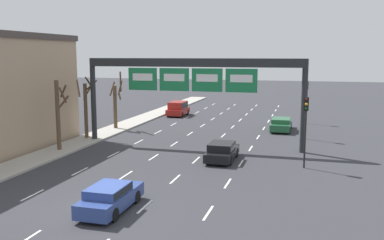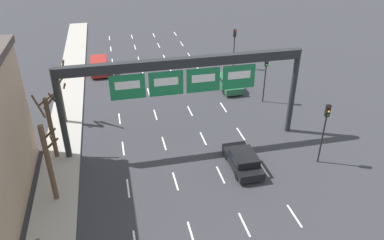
{
  "view_description": "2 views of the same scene",
  "coord_description": "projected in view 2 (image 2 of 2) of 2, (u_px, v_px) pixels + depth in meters",
  "views": [
    {
      "loc": [
        9.52,
        -18.33,
        7.63
      ],
      "look_at": [
        0.68,
        13.37,
        2.58
      ],
      "focal_mm": 40.0,
      "sensor_mm": 36.0,
      "label": 1
    },
    {
      "loc": [
        -5.16,
        -9.45,
        16.67
      ],
      "look_at": [
        0.76,
        16.28,
        1.73
      ],
      "focal_mm": 35.0,
      "sensor_mm": 36.0,
      "label": 2
    }
  ],
  "objects": [
    {
      "name": "traffic_light_far_end",
      "position": [
        234.0,
        41.0,
        43.27
      ],
      "size": [
        0.3,
        0.35,
        4.7
      ],
      "color": "black",
      "rests_on": "ground_plane"
    },
    {
      "name": "tree_bare_second",
      "position": [
        50.0,
        123.0,
        27.27
      ],
      "size": [
        1.8,
        1.83,
        5.56
      ],
      "color": "brown",
      "rests_on": "sidewalk_left"
    },
    {
      "name": "tree_bare_furthest",
      "position": [
        61.0,
        94.0,
        32.13
      ],
      "size": [
        1.45,
        1.34,
        5.82
      ],
      "color": "brown",
      "rests_on": "sidewalk_left"
    },
    {
      "name": "car_green",
      "position": [
        228.0,
        82.0,
        39.56
      ],
      "size": [
        1.96,
        4.88,
        1.28
      ],
      "color": "#235B38",
      "rests_on": "ground_plane"
    },
    {
      "name": "tree_bare_third",
      "position": [
        49.0,
        160.0,
        23.11
      ],
      "size": [
        1.33,
        1.35,
        5.5
      ],
      "color": "brown",
      "rests_on": "sidewalk_left"
    },
    {
      "name": "suv_red",
      "position": [
        99.0,
        65.0,
        43.06
      ],
      "size": [
        1.99,
        4.15,
        1.78
      ],
      "color": "maroon",
      "rests_on": "ground_plane"
    },
    {
      "name": "sign_gantry",
      "position": [
        184.0,
        75.0,
        27.54
      ],
      "size": [
        18.55,
        0.7,
        7.32
      ],
      "color": "#232628",
      "rests_on": "ground_plane"
    },
    {
      "name": "lane_dashes",
      "position": [
        191.0,
        158.0,
        28.68
      ],
      "size": [
        10.02,
        67.0,
        0.01
      ],
      "color": "white",
      "rests_on": "ground_plane"
    },
    {
      "name": "car_black",
      "position": [
        243.0,
        160.0,
        27.27
      ],
      "size": [
        1.86,
        4.31,
        1.34
      ],
      "color": "black",
      "rests_on": "ground_plane"
    },
    {
      "name": "traffic_light_near_gantry",
      "position": [
        326.0,
        122.0,
        26.58
      ],
      "size": [
        0.3,
        0.35,
        4.82
      ],
      "color": "black",
      "rests_on": "ground_plane"
    },
    {
      "name": "traffic_light_mid_block",
      "position": [
        266.0,
        70.0,
        35.43
      ],
      "size": [
        0.3,
        0.35,
        4.67
      ],
      "color": "black",
      "rests_on": "ground_plane"
    }
  ]
}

